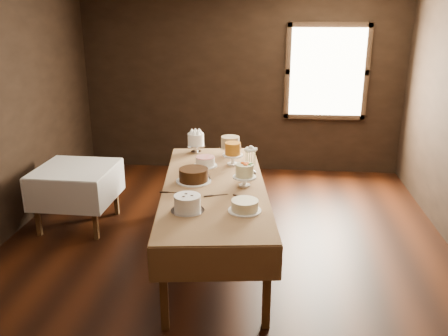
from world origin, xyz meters
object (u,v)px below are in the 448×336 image
(cake_meringue, at_px, (196,144))
(cake_server_c, at_px, (208,175))
(cake_flowers, at_px, (244,176))
(cake_server_e, at_px, (176,193))
(display_table, at_px, (214,190))
(cake_swirl, at_px, (187,204))
(cake_caramel, at_px, (233,155))
(cake_server_d, at_px, (246,175))
(cake_speckled, at_px, (230,147))
(cake_lattice, at_px, (205,162))
(cake_chocolate, at_px, (194,175))
(side_table, at_px, (75,174))
(cake_server_b, at_px, (246,199))
(flower_vase, at_px, (250,172))
(cake_cream, at_px, (245,206))
(cake_server_a, at_px, (220,195))

(cake_meringue, height_order, cake_server_c, cake_meringue)
(cake_flowers, height_order, cake_server_e, cake_flowers)
(display_table, xyz_separation_m, cake_flowers, (0.31, -0.01, 0.17))
(cake_swirl, bearing_deg, cake_caramel, 77.77)
(display_table, distance_m, cake_server_d, 0.44)
(cake_meringue, height_order, cake_caramel, cake_caramel)
(cake_speckled, xyz_separation_m, cake_server_c, (-0.18, -0.74, -0.11))
(cake_lattice, distance_m, cake_chocolate, 0.52)
(display_table, distance_m, side_table, 1.84)
(cake_server_b, height_order, flower_vase, flower_vase)
(cake_cream, bearing_deg, cake_flowers, 93.51)
(cake_server_b, distance_m, cake_server_d, 0.68)
(flower_vase, bearing_deg, cake_lattice, 147.95)
(cake_meringue, bearing_deg, cake_speckled, -10.18)
(cake_server_c, xyz_separation_m, cake_server_d, (0.41, 0.03, 0.00))
(cake_caramel, distance_m, cake_server_b, 1.06)
(cake_meringue, bearing_deg, cake_server_d, -50.03)
(display_table, height_order, cake_server_c, cake_server_c)
(cake_lattice, height_order, cake_server_d, cake_lattice)
(cake_cream, xyz_separation_m, flower_vase, (0.01, 0.89, 0.01))
(cake_server_a, height_order, cake_server_b, same)
(cake_caramel, distance_m, flower_vase, 0.47)
(cake_caramel, distance_m, cake_swirl, 1.39)
(cake_cream, bearing_deg, cake_meringue, 112.12)
(side_table, relative_size, cake_cream, 3.02)
(cake_server_e, bearing_deg, cake_server_a, -4.04)
(display_table, distance_m, cake_server_b, 0.51)
(cake_lattice, distance_m, cake_swirl, 1.28)
(cake_lattice, xyz_separation_m, cake_chocolate, (-0.05, -0.52, 0.02))
(side_table, distance_m, cake_server_e, 1.65)
(display_table, xyz_separation_m, cake_server_c, (-0.10, 0.28, 0.06))
(side_table, xyz_separation_m, cake_lattice, (1.56, -0.02, 0.21))
(cake_server_b, xyz_separation_m, cake_server_c, (-0.45, 0.65, 0.00))
(cake_meringue, bearing_deg, cake_flowers, -59.05)
(cake_caramel, bearing_deg, side_table, -178.28)
(cake_chocolate, xyz_separation_m, cake_server_c, (0.12, 0.21, -0.06))
(cake_lattice, relative_size, cake_cream, 1.00)
(cake_meringue, relative_size, cake_server_d, 1.07)
(display_table, bearing_deg, cake_meringue, 108.01)
(cake_speckled, relative_size, cake_chocolate, 0.75)
(cake_flowers, relative_size, flower_vase, 1.92)
(display_table, relative_size, cake_cream, 9.19)
(cake_swirl, xyz_separation_m, cake_server_c, (0.05, 0.97, -0.07))
(cake_caramel, bearing_deg, cake_flowers, -75.65)
(cake_meringue, relative_size, flower_vase, 2.01)
(cake_flowers, bearing_deg, cake_caramel, 104.35)
(cake_server_b, xyz_separation_m, cake_server_d, (-0.04, 0.68, 0.00))
(cake_swirl, distance_m, cake_cream, 0.51)
(side_table, bearing_deg, cake_cream, -30.81)
(cake_lattice, xyz_separation_m, cake_server_a, (0.26, -0.87, -0.04))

